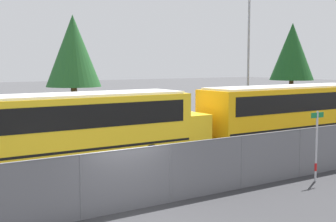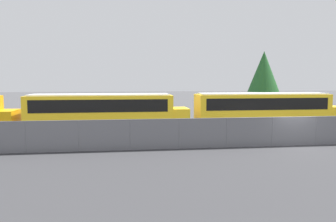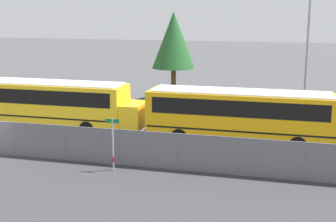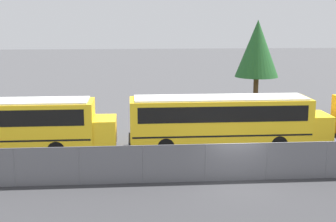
{
  "view_description": "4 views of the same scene",
  "coord_description": "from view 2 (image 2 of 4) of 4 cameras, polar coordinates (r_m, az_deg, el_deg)",
  "views": [
    {
      "loc": [
        -6.67,
        -12.2,
        4.49
      ],
      "look_at": [
        5.17,
        5.57,
        2.29
      ],
      "focal_mm": 50.0,
      "sensor_mm": 36.0,
      "label": 1
    },
    {
      "loc": [
        -11.06,
        -20.02,
        4.34
      ],
      "look_at": [
        -7.74,
        5.07,
        1.91
      ],
      "focal_mm": 35.0,
      "sensor_mm": 36.0,
      "label": 2
    },
    {
      "loc": [
        16.09,
        -21.8,
        7.9
      ],
      "look_at": [
        8.86,
        5.43,
        1.81
      ],
      "focal_mm": 50.0,
      "sensor_mm": 36.0,
      "label": 3
    },
    {
      "loc": [
        -5.12,
        -21.84,
        7.99
      ],
      "look_at": [
        -2.96,
        5.47,
        2.49
      ],
      "focal_mm": 50.0,
      "sensor_mm": 36.0,
      "label": 4
    }
  ],
  "objects": [
    {
      "name": "ground_plane",
      "position": [
        23.28,
        21.09,
        -5.63
      ],
      "size": [
        200.0,
        200.0,
        0.0
      ],
      "primitive_type": "plane",
      "color": "#424244"
    },
    {
      "name": "fence",
      "position": [
        23.11,
        21.17,
        -3.25
      ],
      "size": [
        76.94,
        0.07,
        1.92
      ],
      "color": "#9EA0A5",
      "rests_on": "ground_plane"
    },
    {
      "name": "school_bus_1",
      "position": [
        25.9,
        -11.02,
        0.03
      ],
      "size": [
        12.46,
        2.62,
        3.23
      ],
      "color": "yellow",
      "rests_on": "ground_plane"
    },
    {
      "name": "school_bus_2",
      "position": [
        28.53,
        16.51,
        0.4
      ],
      "size": [
        12.46,
        2.62,
        3.23
      ],
      "color": "yellow",
      "rests_on": "ground_plane"
    },
    {
      "name": "tree_0",
      "position": [
        42.08,
        16.33,
        6.57
      ],
      "size": [
        3.81,
        3.81,
        7.8
      ],
      "color": "#51381E",
      "rests_on": "ground_plane"
    }
  ]
}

